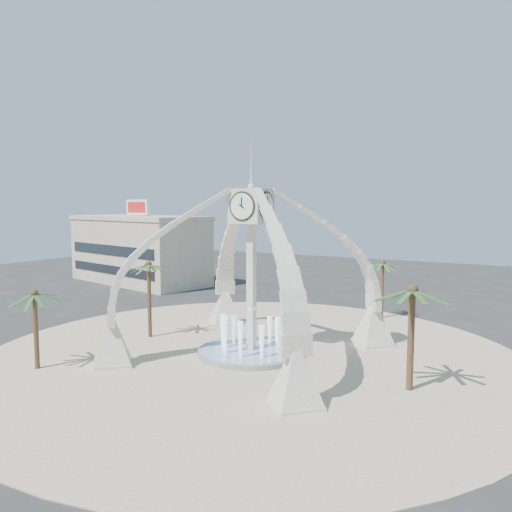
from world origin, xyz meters
The scene contains 9 objects.
ground centered at (0.00, 0.00, 0.00)m, with size 140.00×140.00×0.00m, color #282828.
plaza centered at (0.00, 0.00, 0.03)m, with size 40.00×40.00×0.06m, color #C3AF91.
clock_tower centered at (0.00, 0.00, 6.49)m, with size 17.94×17.94×16.30m.
fountain centered at (0.00, 0.00, 0.29)m, with size 8.00×8.00×3.62m.
building_nw centered at (-32.00, 22.00, 4.83)m, with size 23.75×13.73×11.90m.
palm_east centered at (11.93, -1.44, 6.06)m, with size 5.35×5.35×6.96m.
palm_west centered at (-9.90, -0.12, 6.11)m, with size 3.93×3.93×6.89m.
palm_north centered at (4.98, 16.69, 5.44)m, with size 4.51×4.51×6.19m.
palm_south centered at (-10.89, -10.21, 5.14)m, with size 4.46×4.46×5.88m.
Camera 1 is at (18.58, -31.21, 11.14)m, focal length 35.00 mm.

